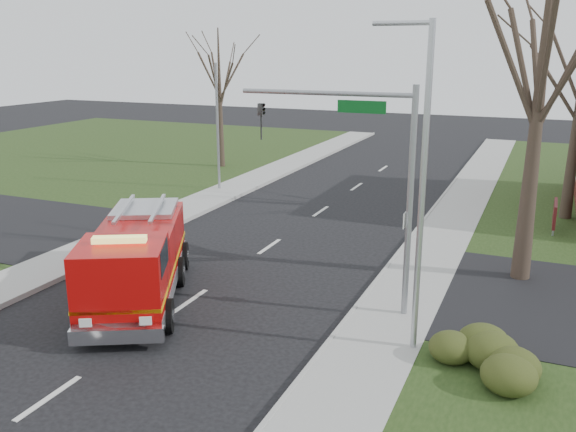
% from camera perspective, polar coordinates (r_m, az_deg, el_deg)
% --- Properties ---
extents(ground, '(120.00, 120.00, 0.00)m').
position_cam_1_polar(ground, '(19.70, -9.21, -7.91)').
color(ground, black).
rests_on(ground, ground).
extents(sidewalk_right, '(2.40, 80.00, 0.15)m').
position_cam_1_polar(sidewalk_right, '(17.39, 8.67, -10.89)').
color(sidewalk_right, '#9B9B95').
rests_on(sidewalk_right, ground).
extents(sidewalk_left, '(2.40, 80.00, 0.15)m').
position_cam_1_polar(sidewalk_left, '(23.41, -22.22, -4.87)').
color(sidewalk_left, '#9B9B95').
rests_on(sidewalk_left, ground).
extents(health_center_sign, '(0.12, 2.00, 1.40)m').
position_cam_1_polar(health_center_sign, '(28.51, 23.68, 0.19)').
color(health_center_sign, '#4D1214').
rests_on(health_center_sign, ground).
extents(hedge_corner, '(2.80, 2.00, 0.90)m').
position_cam_1_polar(hedge_corner, '(15.90, 17.81, -12.12)').
color(hedge_corner, '#2C3212').
rests_on(hedge_corner, lawn_right).
extents(bare_tree_near, '(6.00, 6.00, 12.00)m').
position_cam_1_polar(bare_tree_near, '(21.18, 22.77, 13.40)').
color(bare_tree_near, '#32251D').
rests_on(bare_tree_near, ground).
extents(bare_tree_left, '(4.50, 4.50, 9.00)m').
position_cam_1_polar(bare_tree_left, '(40.47, -6.44, 12.25)').
color(bare_tree_left, '#32251D').
rests_on(bare_tree_left, ground).
extents(traffic_signal_mast, '(5.29, 0.18, 6.80)m').
position_cam_1_polar(traffic_signal_mast, '(17.58, 7.41, 5.38)').
color(traffic_signal_mast, gray).
rests_on(traffic_signal_mast, ground).
extents(streetlight_pole, '(1.48, 0.16, 8.40)m').
position_cam_1_polar(streetlight_pole, '(15.26, 12.28, 3.03)').
color(streetlight_pole, '#B7BABF').
rests_on(streetlight_pole, ground).
extents(utility_pole_far, '(0.14, 0.14, 7.00)m').
position_cam_1_polar(utility_pole_far, '(33.88, -6.60, 8.14)').
color(utility_pole_far, gray).
rests_on(utility_pole_far, ground).
extents(fire_engine, '(5.36, 7.33, 2.83)m').
position_cam_1_polar(fire_engine, '(19.60, -14.01, -4.28)').
color(fire_engine, '#B40908').
rests_on(fire_engine, ground).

